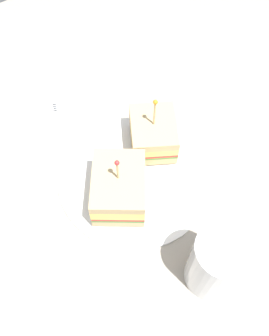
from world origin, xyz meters
TOP-DOWN VIEW (x-y plane):
  - ground_plane at (0.00, 0.00)cm, footprint 110.09×110.09cm
  - plate at (0.00, 0.00)cm, footprint 24.16×24.16cm
  - sandwich_half_front at (4.05, 1.79)cm, footprint 11.87×12.37cm
  - sandwich_half_back at (-5.99, -3.29)cm, footprint 10.49×11.03cm
  - drink_glass at (0.60, 18.51)cm, footprint 6.94×6.94cm
  - napkin at (-3.94, -19.39)cm, footprint 12.61×12.35cm
  - fork at (0.51, -19.05)cm, footprint 11.87×5.79cm
  - knife at (-1.76, -22.69)cm, footprint 11.11×6.15cm

SIDE VIEW (x-z plane):
  - ground_plane at x=0.00cm, z-range -2.00..0.00cm
  - napkin at x=-3.94cm, z-range 0.00..0.15cm
  - fork at x=0.51cm, z-range 0.00..0.35cm
  - knife at x=-1.76cm, z-range 0.00..0.35cm
  - plate at x=0.00cm, z-range 0.00..0.99cm
  - sandwich_half_back at x=-5.99cm, z-range -1.63..8.68cm
  - sandwich_half_front at x=4.05cm, z-range -1.10..8.68cm
  - drink_glass at x=0.60cm, z-range -0.70..9.93cm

